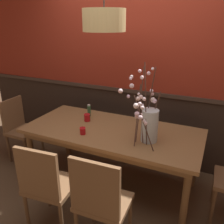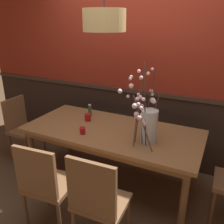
{
  "view_description": "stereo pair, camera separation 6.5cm",
  "coord_description": "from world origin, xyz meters",
  "px_view_note": "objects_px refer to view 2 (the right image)",
  "views": [
    {
      "loc": [
        1.06,
        -2.29,
        1.94
      ],
      "look_at": [
        0.0,
        0.0,
        0.97
      ],
      "focal_mm": 38.29,
      "sensor_mm": 36.0,
      "label": 1
    },
    {
      "loc": [
        1.12,
        -2.26,
        1.94
      ],
      "look_at": [
        0.0,
        0.0,
        0.97
      ],
      "focal_mm": 38.29,
      "sensor_mm": 36.0,
      "label": 2
    }
  ],
  "objects_px": {
    "chair_near_side_right": "(97,199)",
    "chair_head_west_end": "(22,125)",
    "chair_far_side_left": "(118,116)",
    "vase_with_blossoms": "(147,123)",
    "candle_holder_nearer_center": "(88,117)",
    "pendant_lamp": "(104,20)",
    "chair_near_side_left": "(45,183)",
    "condiment_bottle": "(90,110)",
    "candle_holder_nearer_edge": "(83,130)",
    "chair_far_side_right": "(157,125)",
    "dining_table": "(112,135)"
  },
  "relations": [
    {
      "from": "chair_far_side_left",
      "to": "chair_near_side_right",
      "type": "distance_m",
      "value": 1.86
    },
    {
      "from": "candle_holder_nearer_center",
      "to": "candle_holder_nearer_edge",
      "type": "relative_size",
      "value": 1.18
    },
    {
      "from": "dining_table",
      "to": "chair_near_side_left",
      "type": "relative_size",
      "value": 2.17
    },
    {
      "from": "chair_near_side_left",
      "to": "pendant_lamp",
      "type": "xyz_separation_m",
      "value": [
        0.15,
        0.93,
        1.41
      ]
    },
    {
      "from": "chair_head_west_end",
      "to": "pendant_lamp",
      "type": "relative_size",
      "value": 1.07
    },
    {
      "from": "chair_near_side_left",
      "to": "vase_with_blossoms",
      "type": "distance_m",
      "value": 1.15
    },
    {
      "from": "chair_near_side_left",
      "to": "pendant_lamp",
      "type": "height_order",
      "value": "pendant_lamp"
    },
    {
      "from": "candle_holder_nearer_edge",
      "to": "pendant_lamp",
      "type": "height_order",
      "value": "pendant_lamp"
    },
    {
      "from": "chair_far_side_left",
      "to": "chair_near_side_right",
      "type": "xyz_separation_m",
      "value": [
        0.62,
        -1.75,
        -0.0
      ]
    },
    {
      "from": "condiment_bottle",
      "to": "chair_far_side_left",
      "type": "bearing_deg",
      "value": 79.06
    },
    {
      "from": "condiment_bottle",
      "to": "vase_with_blossoms",
      "type": "bearing_deg",
      "value": -20.96
    },
    {
      "from": "candle_holder_nearer_center",
      "to": "vase_with_blossoms",
      "type": "bearing_deg",
      "value": -12.56
    },
    {
      "from": "chair_near_side_right",
      "to": "chair_head_west_end",
      "type": "height_order",
      "value": "chair_near_side_right"
    },
    {
      "from": "chair_head_west_end",
      "to": "pendant_lamp",
      "type": "height_order",
      "value": "pendant_lamp"
    },
    {
      "from": "chair_near_side_left",
      "to": "candle_holder_nearer_center",
      "type": "distance_m",
      "value": 1.03
    },
    {
      "from": "condiment_bottle",
      "to": "dining_table",
      "type": "bearing_deg",
      "value": -29.19
    },
    {
      "from": "chair_near_side_right",
      "to": "chair_far_side_right",
      "type": "bearing_deg",
      "value": 89.84
    },
    {
      "from": "candle_holder_nearer_center",
      "to": "condiment_bottle",
      "type": "height_order",
      "value": "condiment_bottle"
    },
    {
      "from": "candle_holder_nearer_center",
      "to": "dining_table",
      "type": "bearing_deg",
      "value": -13.47
    },
    {
      "from": "dining_table",
      "to": "vase_with_blossoms",
      "type": "bearing_deg",
      "value": -11.77
    },
    {
      "from": "chair_far_side_right",
      "to": "chair_head_west_end",
      "type": "relative_size",
      "value": 1.01
    },
    {
      "from": "chair_far_side_left",
      "to": "chair_far_side_right",
      "type": "height_order",
      "value": "chair_far_side_left"
    },
    {
      "from": "pendant_lamp",
      "to": "chair_near_side_left",
      "type": "bearing_deg",
      "value": -99.07
    },
    {
      "from": "condiment_bottle",
      "to": "chair_far_side_right",
      "type": "bearing_deg",
      "value": 39.29
    },
    {
      "from": "chair_far_side_left",
      "to": "chair_near_side_left",
      "type": "relative_size",
      "value": 1.02
    },
    {
      "from": "chair_near_side_right",
      "to": "candle_holder_nearer_center",
      "type": "bearing_deg",
      "value": 125.16
    },
    {
      "from": "chair_far_side_right",
      "to": "chair_near_side_left",
      "type": "distance_m",
      "value": 1.84
    },
    {
      "from": "chair_near_side_left",
      "to": "candle_holder_nearer_edge",
      "type": "xyz_separation_m",
      "value": [
        0.01,
        0.64,
        0.27
      ]
    },
    {
      "from": "chair_near_side_right",
      "to": "chair_near_side_left",
      "type": "height_order",
      "value": "chair_near_side_right"
    },
    {
      "from": "chair_far_side_left",
      "to": "vase_with_blossoms",
      "type": "bearing_deg",
      "value": -51.36
    },
    {
      "from": "vase_with_blossoms",
      "to": "candle_holder_nearer_edge",
      "type": "relative_size",
      "value": 10.35
    },
    {
      "from": "pendant_lamp",
      "to": "dining_table",
      "type": "bearing_deg",
      "value": -19.72
    },
    {
      "from": "vase_with_blossoms",
      "to": "candle_holder_nearer_edge",
      "type": "height_order",
      "value": "vase_with_blossoms"
    },
    {
      "from": "chair_near_side_right",
      "to": "chair_head_west_end",
      "type": "xyz_separation_m",
      "value": [
        -1.76,
        0.87,
        -0.02
      ]
    },
    {
      "from": "vase_with_blossoms",
      "to": "pendant_lamp",
      "type": "bearing_deg",
      "value": 166.67
    },
    {
      "from": "chair_far_side_left",
      "to": "condiment_bottle",
      "type": "xyz_separation_m",
      "value": [
        -0.12,
        -0.63,
        0.29
      ]
    },
    {
      "from": "condiment_bottle",
      "to": "pendant_lamp",
      "type": "distance_m",
      "value": 1.18
    },
    {
      "from": "chair_near_side_right",
      "to": "candle_holder_nearer_edge",
      "type": "xyz_separation_m",
      "value": [
        -0.54,
        0.62,
        0.26
      ]
    },
    {
      "from": "chair_near_side_left",
      "to": "candle_holder_nearer_center",
      "type": "height_order",
      "value": "chair_near_side_left"
    },
    {
      "from": "candle_holder_nearer_center",
      "to": "chair_far_side_left",
      "type": "bearing_deg",
      "value": 85.71
    },
    {
      "from": "chair_near_side_right",
      "to": "chair_head_west_end",
      "type": "distance_m",
      "value": 1.96
    },
    {
      "from": "condiment_bottle",
      "to": "chair_near_side_left",
      "type": "bearing_deg",
      "value": -80.25
    },
    {
      "from": "chair_far_side_left",
      "to": "chair_near_side_right",
      "type": "relative_size",
      "value": 1.01
    },
    {
      "from": "chair_near_side_right",
      "to": "chair_head_west_end",
      "type": "bearing_deg",
      "value": 153.72
    },
    {
      "from": "chair_near_side_left",
      "to": "vase_with_blossoms",
      "type": "height_order",
      "value": "vase_with_blossoms"
    },
    {
      "from": "chair_near_side_left",
      "to": "candle_holder_nearer_edge",
      "type": "relative_size",
      "value": 11.79
    },
    {
      "from": "chair_far_side_left",
      "to": "chair_near_side_left",
      "type": "height_order",
      "value": "chair_far_side_left"
    },
    {
      "from": "chair_far_side_left",
      "to": "chair_head_west_end",
      "type": "distance_m",
      "value": 1.44
    },
    {
      "from": "chair_near_side_right",
      "to": "pendant_lamp",
      "type": "bearing_deg",
      "value": 113.62
    },
    {
      "from": "chair_far_side_right",
      "to": "vase_with_blossoms",
      "type": "distance_m",
      "value": 1.06
    }
  ]
}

